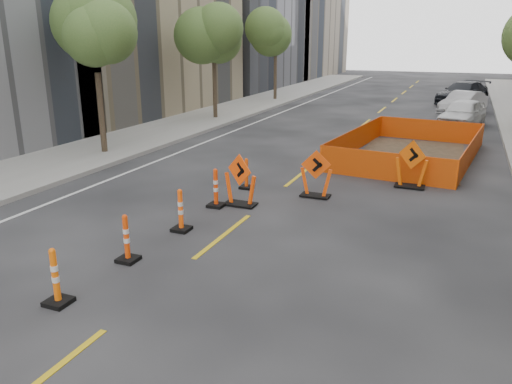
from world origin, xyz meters
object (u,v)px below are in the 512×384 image
at_px(channelizer_5, 216,188).
at_px(channelizer_6, 246,173).
at_px(channelizer_2, 55,276).
at_px(chevron_sign_center, 316,174).
at_px(channelizer_3, 126,238).
at_px(channelizer_4, 181,210).
at_px(parked_car_mid, 463,103).
at_px(chevron_sign_left, 240,180).
at_px(parked_car_near, 462,114).
at_px(chevron_sign_right, 412,164).
at_px(parked_car_far, 463,93).

relative_size(channelizer_5, channelizer_6, 1.13).
relative_size(channelizer_2, chevron_sign_center, 0.75).
relative_size(channelizer_3, channelizer_4, 0.98).
distance_m(channelizer_6, chevron_sign_center, 2.29).
relative_size(channelizer_6, parked_car_mid, 0.23).
bearing_deg(parked_car_mid, chevron_sign_left, -83.32).
bearing_deg(channelizer_6, parked_car_near, 67.46).
height_order(chevron_sign_right, parked_car_far, parked_car_far).
distance_m(chevron_sign_left, chevron_sign_right, 5.68).
distance_m(chevron_sign_center, parked_car_mid, 20.33).
bearing_deg(chevron_sign_center, channelizer_6, 161.64).
height_order(chevron_sign_left, parked_car_far, parked_car_far).
bearing_deg(chevron_sign_right, channelizer_4, -104.56).
height_order(channelizer_3, channelizer_5, channelizer_5).
bearing_deg(parked_car_far, channelizer_2, -79.09).
xyz_separation_m(channelizer_4, parked_car_far, (5.97, 29.44, 0.25)).
height_order(chevron_sign_center, parked_car_near, parked_car_near).
bearing_deg(channelizer_5, channelizer_3, -91.52).
height_order(channelizer_2, parked_car_mid, parked_car_mid).
distance_m(channelizer_4, parked_car_far, 30.04).
distance_m(channelizer_6, chevron_sign_right, 5.26).
relative_size(channelizer_2, channelizer_4, 1.01).
xyz_separation_m(chevron_sign_right, parked_car_mid, (1.24, 17.87, -0.07)).
height_order(channelizer_4, chevron_sign_left, chevron_sign_left).
distance_m(chevron_sign_center, parked_car_near, 15.18).
relative_size(chevron_sign_center, chevron_sign_right, 0.93).
xyz_separation_m(channelizer_5, channelizer_6, (0.07, 1.99, -0.06)).
relative_size(channelizer_3, parked_car_near, 0.24).
bearing_deg(parked_car_far, chevron_sign_center, -76.79).
height_order(channelizer_5, chevron_sign_center, chevron_sign_center).
bearing_deg(parked_car_far, parked_car_near, -67.80).
bearing_deg(chevron_sign_left, channelizer_5, -125.54).
xyz_separation_m(chevron_sign_left, parked_car_mid, (5.53, 21.59, -0.05)).
relative_size(channelizer_4, parked_car_far, 0.20).
distance_m(channelizer_4, chevron_sign_right, 7.78).
xyz_separation_m(channelizer_3, channelizer_4, (0.14, 1.99, 0.01)).
xyz_separation_m(chevron_sign_right, parked_car_far, (1.12, 23.36, 0.02)).
distance_m(channelizer_6, chevron_sign_left, 1.72).
relative_size(chevron_sign_left, chevron_sign_center, 1.04).
relative_size(channelizer_3, chevron_sign_right, 0.69).
bearing_deg(parked_car_mid, channelizer_5, -84.53).
height_order(chevron_sign_left, parked_car_near, parked_car_near).
distance_m(channelizer_3, chevron_sign_right, 9.49).
bearing_deg(parked_car_near, chevron_sign_center, -92.00).
xyz_separation_m(channelizer_4, channelizer_6, (0.03, 3.98, -0.05)).
bearing_deg(channelizer_4, channelizer_2, -92.92).
xyz_separation_m(chevron_sign_right, parked_car_near, (1.28, 12.57, -0.01)).
relative_size(channelizer_4, parked_car_near, 0.24).
xyz_separation_m(parked_car_mid, parked_car_far, (-0.11, 5.49, 0.08)).
height_order(channelizer_4, parked_car_near, parked_car_near).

